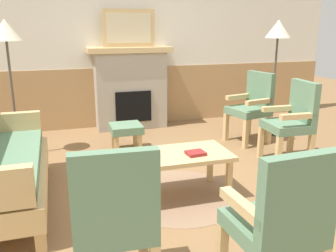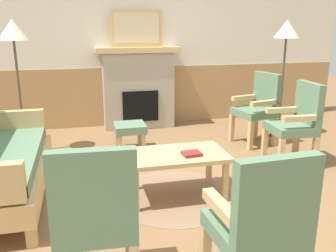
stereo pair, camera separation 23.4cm
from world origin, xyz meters
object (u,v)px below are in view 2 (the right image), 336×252
fireplace (138,87)px  armchair_front_center (96,213)px  coffee_table (176,159)px  armchair_near_fireplace (259,105)px  armchair_front_left (261,223)px  footstool (130,129)px  floor_lamp_by_chairs (286,37)px  floor_lamp_by_couch (14,39)px  framed_picture (137,28)px  book_on_table (192,154)px  armchair_by_window_left (297,120)px

fireplace → armchair_front_center: (-0.86, -3.72, -0.11)m
coffee_table → armchair_near_fireplace: size_ratio=0.98×
armchair_near_fireplace → armchair_front_left: bearing=-117.0°
footstool → armchair_front_left: 2.97m
floor_lamp_by_chairs → armchair_front_center: bearing=-135.9°
fireplace → armchair_near_fireplace: (1.47, -1.23, -0.11)m
coffee_table → floor_lamp_by_couch: floor_lamp_by_couch is taller
fireplace → framed_picture: bearing=90.0°
coffee_table → armchair_front_center: bearing=-124.6°
armchair_near_fireplace → floor_lamp_by_couch: (-3.12, 0.35, 0.91)m
coffee_table → book_on_table: 0.17m
framed_picture → floor_lamp_by_couch: (-1.64, -0.88, -0.11)m
coffee_table → armchair_by_window_left: armchair_by_window_left is taller
floor_lamp_by_couch → armchair_front_left: bearing=-62.1°
armchair_front_left → floor_lamp_by_couch: floor_lamp_by_couch is taller
fireplace → floor_lamp_by_couch: bearing=-151.8°
floor_lamp_by_chairs → armchair_front_left: bearing=-122.0°
framed_picture → footstool: size_ratio=2.00×
armchair_front_center → floor_lamp_by_couch: size_ratio=0.58×
fireplace → armchair_front_left: size_ratio=1.33×
book_on_table → footstool: book_on_table is taller
book_on_table → armchair_near_fireplace: armchair_near_fireplace is taller
framed_picture → book_on_table: size_ratio=4.75×
armchair_front_left → floor_lamp_by_chairs: 3.72m
armchair_near_fireplace → book_on_table: bearing=-134.7°
fireplace → book_on_table: bearing=-88.5°
coffee_table → armchair_near_fireplace: bearing=41.0°
coffee_table → armchair_front_center: (-0.80, -1.16, 0.15)m
framed_picture → armchair_by_window_left: 2.77m
floor_lamp_by_couch → floor_lamp_by_chairs: 3.59m
floor_lamp_by_couch → fireplace: bearing=28.2°
fireplace → framed_picture: 0.91m
book_on_table → armchair_front_left: armchair_front_left is taller
armchair_front_left → armchair_front_center: size_ratio=1.00×
armchair_by_window_left → armchair_front_center: 2.90m
fireplace → floor_lamp_by_chairs: floor_lamp_by_chairs is taller
book_on_table → floor_lamp_by_couch: (-1.71, 1.77, 1.00)m
armchair_by_window_left → floor_lamp_by_chairs: (0.42, 1.08, 0.91)m
armchair_by_window_left → armchair_front_left: 2.48m
coffee_table → armchair_front_left: armchair_front_left is taller
framed_picture → coffee_table: (-0.06, -2.56, -1.17)m
fireplace → armchair_near_fireplace: fireplace is taller
fireplace → armchair_by_window_left: size_ratio=1.33×
footstool → armchair_near_fireplace: (1.78, -0.11, 0.25)m
armchair_by_window_left → armchair_front_center: size_ratio=1.00×
framed_picture → book_on_table: bearing=-88.5°
footstool → floor_lamp_by_chairs: bearing=3.0°
armchair_by_window_left → footstool: bearing=152.2°
footstool → framed_picture: bearing=74.9°
fireplace → footstool: (-0.30, -1.12, -0.37)m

